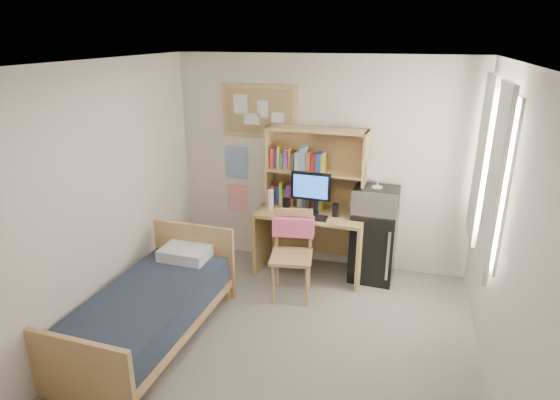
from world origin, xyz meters
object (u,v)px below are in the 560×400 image
(desk_chair, at_px, (291,256))
(microwave, at_px, (376,200))
(speaker_left, at_px, (286,204))
(mini_fridge, at_px, (373,245))
(bed, at_px, (149,316))
(desk, at_px, (311,242))
(monitor, at_px, (311,193))
(bulletin_board, at_px, (260,111))
(desk_fan, at_px, (378,175))
(speaker_right, at_px, (335,210))

(desk_chair, height_order, microwave, microwave)
(speaker_left, relative_size, microwave, 0.31)
(mini_fridge, xyz_separation_m, speaker_left, (-1.05, -0.11, 0.45))
(desk_chair, distance_m, bed, 1.61)
(desk, distance_m, monitor, 0.65)
(bulletin_board, relative_size, monitor, 1.89)
(mini_fridge, bearing_deg, desk_fan, -90.00)
(bulletin_board, bearing_deg, bed, -103.70)
(desk_chair, bearing_deg, speaker_right, 45.56)
(desk_chair, height_order, bed, desk_chair)
(mini_fridge, bearing_deg, monitor, -166.51)
(desk, distance_m, microwave, 0.96)
(desk, bearing_deg, desk_fan, 7.17)
(desk_chair, relative_size, desk_fan, 3.26)
(desk_fan, bearing_deg, monitor, -167.99)
(monitor, relative_size, speaker_left, 3.19)
(microwave, bearing_deg, speaker_right, -160.51)
(mini_fridge, height_order, desk_fan, desk_fan)
(desk, distance_m, speaker_left, 0.57)
(bed, bearing_deg, microwave, 45.07)
(speaker_right, distance_m, desk_fan, 0.63)
(bulletin_board, relative_size, mini_fridge, 1.09)
(desk, relative_size, speaker_right, 8.27)
(bed, bearing_deg, desk_chair, 47.83)
(desk_chair, height_order, speaker_right, desk_chair)
(desk, bearing_deg, desk_chair, -95.86)
(desk_fan, bearing_deg, mini_fridge, 90.00)
(bulletin_board, distance_m, speaker_left, 1.18)
(speaker_left, distance_m, microwave, 1.06)
(bed, relative_size, speaker_right, 11.85)
(bed, distance_m, speaker_left, 2.02)
(bulletin_board, xyz_separation_m, bed, (-0.50, -2.05, -1.67))
(microwave, bearing_deg, desk, -172.50)
(mini_fridge, height_order, monitor, monitor)
(desk, relative_size, microwave, 2.56)
(bed, distance_m, monitor, 2.22)
(speaker_right, height_order, desk_fan, desk_fan)
(desk, xyz_separation_m, desk_chair, (-0.10, -0.60, 0.09))
(monitor, distance_m, speaker_left, 0.35)
(mini_fridge, bearing_deg, desk, -170.98)
(desk, xyz_separation_m, bed, (-1.23, -1.73, -0.15))
(monitor, xyz_separation_m, speaker_left, (-0.30, 0.02, -0.17))
(mini_fridge, relative_size, bed, 0.47)
(desk, distance_m, bed, 2.13)
(monitor, bearing_deg, speaker_left, 180.00)
(bulletin_board, bearing_deg, desk_fan, -10.62)
(mini_fridge, bearing_deg, microwave, -90.00)
(monitor, xyz_separation_m, speaker_right, (0.30, -0.02, -0.17))
(desk, relative_size, bed, 0.70)
(speaker_right, distance_m, microwave, 0.48)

